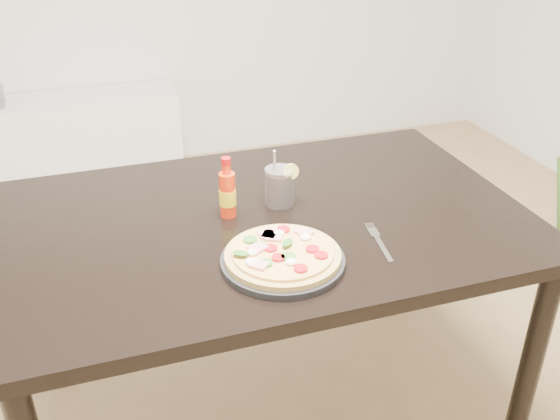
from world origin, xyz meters
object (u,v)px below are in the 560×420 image
object	(u,v)px
hot_sauce_bottle	(228,193)
media_console	(50,144)
cola_cup	(279,187)
fork	(378,241)
dining_table	(266,242)
plate	(283,261)
pizza	(282,254)

from	to	relation	value
hot_sauce_bottle	media_console	world-z (taller)	hot_sauce_bottle
cola_cup	fork	xyz separation A→B (m)	(0.17, -0.27, -0.05)
dining_table	media_console	xyz separation A→B (m)	(-0.63, 2.00, -0.42)
plate	pizza	size ratio (longest dim) A/B	1.07
pizza	media_console	world-z (taller)	pizza
dining_table	cola_cup	distance (m)	0.16
dining_table	fork	distance (m)	0.33
dining_table	cola_cup	bearing A→B (deg)	44.61
plate	fork	world-z (taller)	plate
fork	pizza	bearing A→B (deg)	-167.39
dining_table	hot_sauce_bottle	size ratio (longest dim) A/B	8.23
plate	fork	bearing A→B (deg)	4.35
dining_table	plate	world-z (taller)	plate
media_console	cola_cup	bearing A→B (deg)	-70.48
fork	media_console	size ratio (longest dim) A/B	0.13
pizza	hot_sauce_bottle	world-z (taller)	hot_sauce_bottle
hot_sauce_bottle	dining_table	bearing A→B (deg)	-19.00
plate	pizza	distance (m)	0.02
plate	media_console	bearing A→B (deg)	105.04
plate	hot_sauce_bottle	distance (m)	0.28
cola_cup	fork	world-z (taller)	cola_cup
dining_table	cola_cup	world-z (taller)	cola_cup
dining_table	pizza	world-z (taller)	pizza
plate	fork	size ratio (longest dim) A/B	1.57
dining_table	plate	distance (m)	0.25
dining_table	pizza	bearing A→B (deg)	-97.94
cola_cup	media_console	world-z (taller)	cola_cup
plate	hot_sauce_bottle	size ratio (longest dim) A/B	1.74
plate	cola_cup	size ratio (longest dim) A/B	1.71
media_console	plate	bearing A→B (deg)	-74.96
hot_sauce_bottle	cola_cup	xyz separation A→B (m)	(0.15, 0.02, -0.02)
dining_table	plate	bearing A→B (deg)	-97.60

